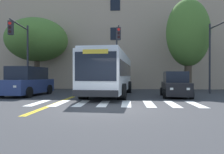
{
  "coord_description": "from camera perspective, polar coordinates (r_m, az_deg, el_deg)",
  "views": [
    {
      "loc": [
        1.07,
        -9.93,
        1.51
      ],
      "look_at": [
        -0.09,
        6.12,
        1.41
      ],
      "focal_mm": 35.0,
      "sensor_mm": 36.0,
      "label": 1
    }
  ],
  "objects": [
    {
      "name": "car_teal_behind_bus",
      "position": [
        26.36,
        -1.89,
        -1.21
      ],
      "size": [
        2.47,
        4.96,
        1.75
      ],
      "color": "#236B70",
      "rests_on": "ground"
    },
    {
      "name": "lane_line_yellow_outer",
      "position": [
        26.09,
        -4.32,
        -2.97
      ],
      "size": [
        0.12,
        36.0,
        0.01
      ],
      "primitive_type": "cube",
      "color": "gold",
      "rests_on": "ground"
    },
    {
      "name": "car_black_far_lane",
      "position": [
        16.17,
        16.23,
        -2.09
      ],
      "size": [
        2.14,
        3.93,
        1.81
      ],
      "color": "black",
      "rests_on": "ground"
    },
    {
      "name": "traffic_light_far_corner",
      "position": [
        19.43,
        -22.58,
        7.77
      ],
      "size": [
        0.69,
        3.82,
        5.94
      ],
      "color": "#28282D",
      "rests_on": "ground"
    },
    {
      "name": "traffic_light_overhead",
      "position": [
        19.88,
        1.43,
        7.54
      ],
      "size": [
        0.61,
        4.06,
        5.89
      ],
      "color": "#28282D",
      "rests_on": "ground"
    },
    {
      "name": "car_navy_near_lane",
      "position": [
        17.8,
        -21.2,
        -1.21
      ],
      "size": [
        2.6,
        5.27,
        2.18
      ],
      "color": "navy",
      "rests_on": "ground"
    },
    {
      "name": "traffic_light_near_corner",
      "position": [
        18.86,
        26.38,
        7.97
      ],
      "size": [
        0.58,
        4.39,
        5.91
      ],
      "color": "#28282D",
      "rests_on": "ground"
    },
    {
      "name": "crosswalk",
      "position": [
        11.88,
        0.8,
        -6.94
      ],
      "size": [
        9.04,
        2.84,
        0.01
      ],
      "color": "white",
      "rests_on": "ground"
    },
    {
      "name": "street_tree_curbside_large",
      "position": [
        22.12,
        19.28,
        10.73
      ],
      "size": [
        5.22,
        4.88,
        8.72
      ],
      "color": "#4C3D2D",
      "rests_on": "ground"
    },
    {
      "name": "city_bus",
      "position": [
        17.08,
        -0.47,
        1.1
      ],
      "size": [
        3.49,
        10.9,
        3.2
      ],
      "color": "white",
      "rests_on": "ground"
    },
    {
      "name": "ground_plane",
      "position": [
        10.1,
        -2.0,
        -8.25
      ],
      "size": [
        120.0,
        120.0,
        0.0
      ],
      "primitive_type": "plane",
      "color": "#38383A"
    },
    {
      "name": "street_tree_curbside_small",
      "position": [
        24.62,
        -19.0,
        9.09
      ],
      "size": [
        9.07,
        9.06,
        7.54
      ],
      "color": "#4C3D2D",
      "rests_on": "ground"
    },
    {
      "name": "building_facade",
      "position": [
        28.88,
        1.29,
        9.13
      ],
      "size": [
        42.32,
        7.77,
        11.84
      ],
      "color": "tan",
      "rests_on": "ground"
    },
    {
      "name": "lane_line_yellow_inner",
      "position": [
        26.12,
        -4.67,
        -2.97
      ],
      "size": [
        0.12,
        36.0,
        0.01
      ],
      "primitive_type": "cube",
      "color": "gold",
      "rests_on": "ground"
    }
  ]
}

